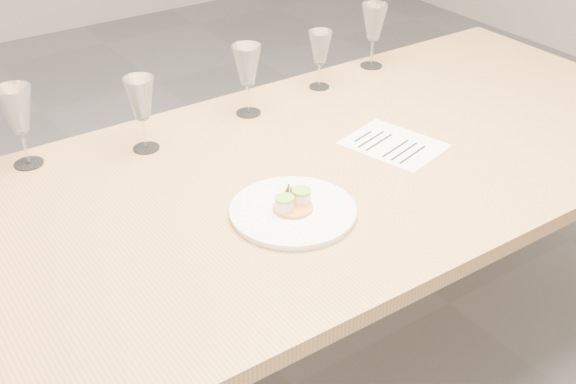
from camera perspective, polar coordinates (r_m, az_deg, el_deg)
dining_table at (r=1.83m, az=0.41°, el=-0.32°), size 2.40×1.00×0.75m
dinner_plate at (r=1.64m, az=0.41°, el=-1.44°), size 0.29×0.29×0.07m
recipe_sheet at (r=1.95m, az=8.33°, el=3.75°), size 0.25×0.29×0.00m
wine_glass_0 at (r=1.89m, az=-20.59°, el=5.99°), size 0.09×0.09×0.21m
wine_glass_1 at (r=1.88m, az=-11.57°, el=7.12°), size 0.08×0.08×0.20m
wine_glass_2 at (r=2.04m, az=-3.26°, el=9.86°), size 0.08×0.08×0.21m
wine_glass_3 at (r=2.22m, az=2.55°, el=11.24°), size 0.07×0.07×0.18m
wine_glass_4 at (r=2.39m, az=6.80°, el=13.10°), size 0.08×0.08×0.21m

